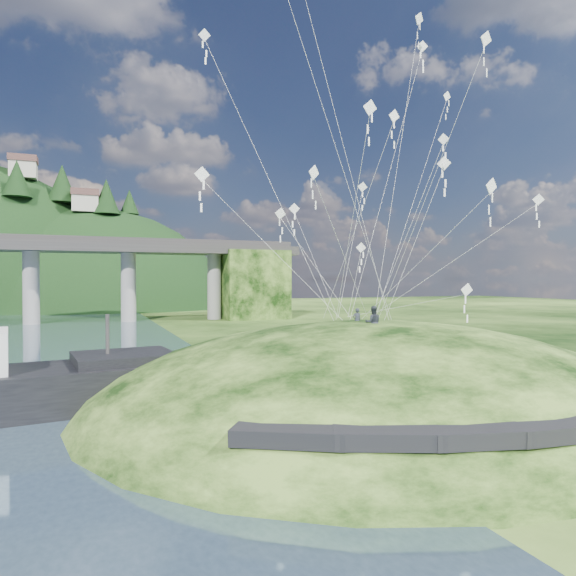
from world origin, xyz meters
name	(u,v)px	position (x,y,z in m)	size (l,w,h in m)	color
ground	(259,427)	(0.00, 0.00, 0.00)	(320.00, 320.00, 0.00)	black
grass_hill	(373,428)	(8.00, 2.00, -1.50)	(36.00, 32.00, 13.00)	black
footpath	(520,420)	(7.46, -9.74, 2.08)	(22.29, 5.84, 0.83)	black
wooden_dock	(144,395)	(-4.91, 7.76, 0.42)	(13.60, 4.10, 0.96)	#3D2719
kite_flyers	(370,306)	(7.68, 1.92, 5.93)	(1.17, 2.78, 1.99)	#292E37
kite_swarm	(369,127)	(7.91, 2.44, 16.82)	(20.78, 16.87, 21.15)	white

